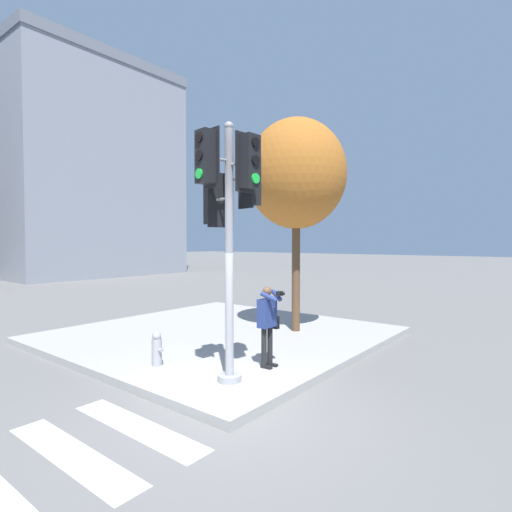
# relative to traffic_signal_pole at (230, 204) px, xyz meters

# --- Properties ---
(ground_plane) EXTENTS (160.00, 160.00, 0.00)m
(ground_plane) POSITION_rel_traffic_signal_pole_xyz_m (-0.73, -0.60, -3.38)
(ground_plane) COLOR slate
(sidewalk_corner) EXTENTS (8.00, 8.00, 0.16)m
(sidewalk_corner) POSITION_rel_traffic_signal_pole_xyz_m (2.77, 2.90, -3.30)
(sidewalk_corner) COLOR #9E9B96
(sidewalk_corner) RESTS_ON ground_plane
(traffic_signal_pole) EXTENTS (1.34, 1.34, 4.68)m
(traffic_signal_pole) POSITION_rel_traffic_signal_pole_xyz_m (0.00, 0.00, 0.00)
(traffic_signal_pole) COLOR #939399
(traffic_signal_pole) RESTS_ON sidewalk_corner
(person_photographer) EXTENTS (0.58, 0.54, 1.63)m
(person_photographer) POSITION_rel_traffic_signal_pole_xyz_m (1.11, -0.03, -2.25)
(person_photographer) COLOR black
(person_photographer) RESTS_ON sidewalk_corner
(street_tree) EXTENTS (2.82, 2.82, 6.01)m
(street_tree) POSITION_rel_traffic_signal_pole_xyz_m (4.25, 1.32, 1.22)
(street_tree) COLOR brown
(street_tree) RESTS_ON sidewalk_corner
(fire_hydrant) EXTENTS (0.21, 0.27, 0.70)m
(fire_hydrant) POSITION_rel_traffic_signal_pole_xyz_m (-0.25, 1.80, -2.87)
(fire_hydrant) COLOR #99999E
(fire_hydrant) RESTS_ON sidewalk_corner
(building_right) EXTENTS (13.68, 10.27, 17.18)m
(building_right) POSITION_rel_traffic_signal_pole_xyz_m (12.08, 27.33, 5.22)
(building_right) COLOR gray
(building_right) RESTS_ON ground_plane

